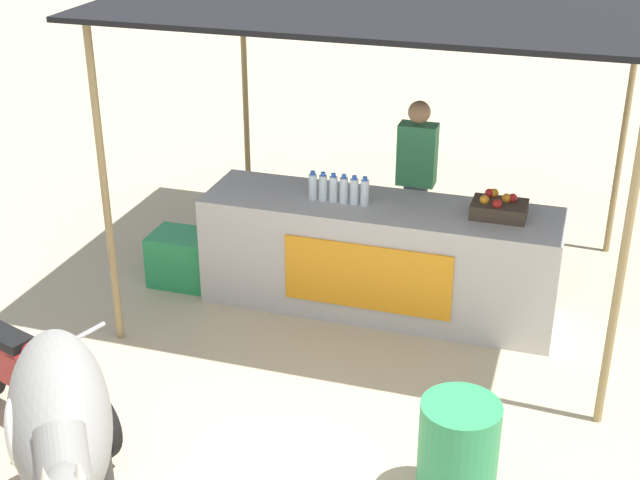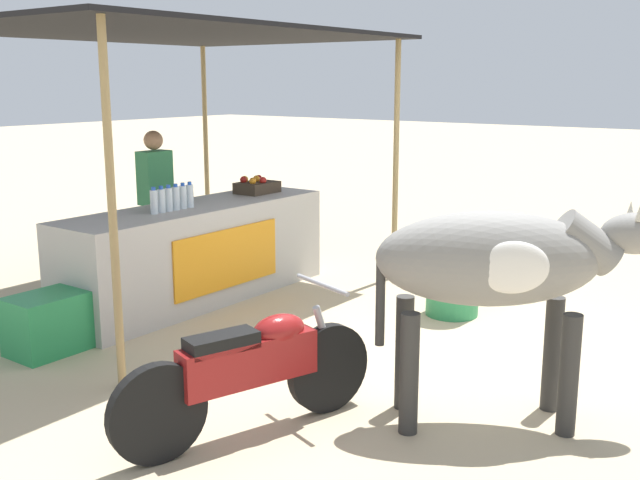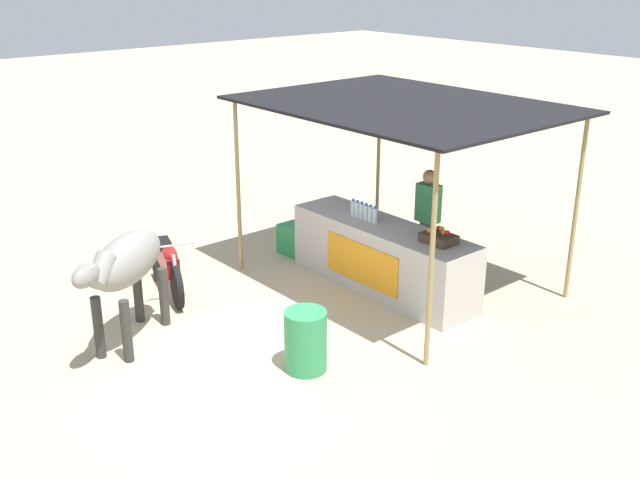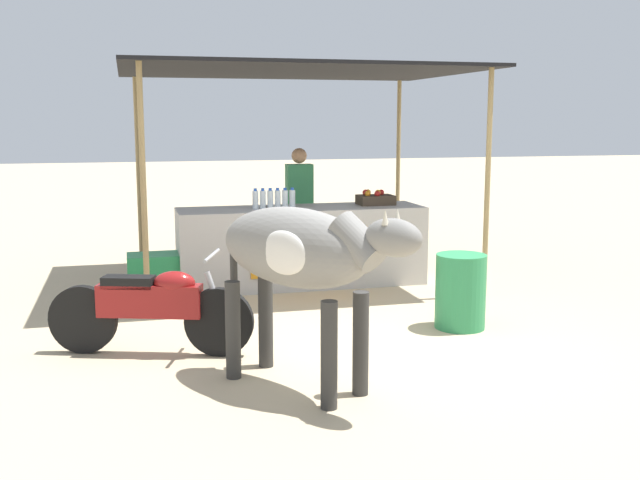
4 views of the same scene
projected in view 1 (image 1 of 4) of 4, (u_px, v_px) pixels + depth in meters
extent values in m
plane|color=tan|center=(297.00, 461.00, 5.91)|extent=(60.00, 60.00, 0.00)
cube|color=#B2ADA8|center=(379.00, 256.00, 7.60)|extent=(3.00, 0.80, 0.96)
cube|color=orange|center=(367.00, 278.00, 7.25)|extent=(1.40, 0.02, 0.58)
cylinder|color=#997F51|center=(105.00, 190.00, 6.78)|extent=(0.06, 0.06, 2.61)
cylinder|color=#997F51|center=(624.00, 256.00, 5.75)|extent=(0.06, 0.06, 2.61)
cylinder|color=#997F51|center=(245.00, 91.00, 9.26)|extent=(0.06, 0.06, 2.61)
cylinder|color=#997F51|center=(625.00, 124.00, 8.24)|extent=(0.06, 0.06, 2.61)
cylinder|color=silver|center=(313.00, 187.00, 7.46)|extent=(0.07, 0.07, 0.22)
cylinder|color=blue|center=(313.00, 173.00, 7.41)|extent=(0.04, 0.04, 0.03)
cylinder|color=silver|center=(323.00, 188.00, 7.44)|extent=(0.07, 0.07, 0.22)
cylinder|color=blue|center=(323.00, 174.00, 7.38)|extent=(0.04, 0.04, 0.03)
cylinder|color=silver|center=(333.00, 189.00, 7.41)|extent=(0.07, 0.07, 0.22)
cylinder|color=blue|center=(333.00, 175.00, 7.36)|extent=(0.04, 0.04, 0.03)
cylinder|color=silver|center=(344.00, 190.00, 7.39)|extent=(0.07, 0.07, 0.22)
cylinder|color=blue|center=(344.00, 176.00, 7.33)|extent=(0.04, 0.04, 0.03)
cylinder|color=silver|center=(354.00, 192.00, 7.36)|extent=(0.07, 0.07, 0.22)
cylinder|color=blue|center=(354.00, 177.00, 7.31)|extent=(0.04, 0.04, 0.03)
cylinder|color=silver|center=(365.00, 193.00, 7.34)|extent=(0.07, 0.07, 0.22)
cylinder|color=blue|center=(365.00, 179.00, 7.28)|extent=(0.04, 0.04, 0.03)
cube|color=#3F3326|center=(499.00, 209.00, 7.15)|extent=(0.44, 0.32, 0.12)
sphere|color=orange|center=(484.00, 200.00, 7.11)|extent=(0.08, 0.08, 0.08)
sphere|color=orange|center=(506.00, 198.00, 7.14)|extent=(0.08, 0.08, 0.08)
sphere|color=#B21E19|center=(513.00, 198.00, 7.14)|extent=(0.08, 0.08, 0.08)
sphere|color=#B21E19|center=(489.00, 193.00, 7.23)|extent=(0.08, 0.08, 0.08)
sphere|color=orange|center=(494.00, 193.00, 7.23)|extent=(0.08, 0.08, 0.08)
sphere|color=#B21E19|center=(497.00, 204.00, 7.03)|extent=(0.08, 0.08, 0.08)
cylinder|color=#383842|center=(414.00, 228.00, 8.22)|extent=(0.22, 0.22, 0.88)
cube|color=#337F4C|center=(417.00, 154.00, 7.92)|extent=(0.34, 0.20, 0.56)
sphere|color=#A87A56|center=(419.00, 112.00, 7.75)|extent=(0.20, 0.20, 0.20)
cube|color=#268C4C|center=(185.00, 259.00, 8.10)|extent=(0.60, 0.44, 0.48)
cylinder|color=#2D8C51|center=(458.00, 455.00, 5.40)|extent=(0.49, 0.49, 0.73)
ellipsoid|color=gray|center=(60.00, 413.00, 4.60)|extent=(1.23, 1.44, 0.60)
cylinder|color=#302F2D|center=(101.00, 454.00, 5.36)|extent=(0.12, 0.12, 0.78)
cylinder|color=#302F2D|center=(38.00, 466.00, 5.26)|extent=(0.12, 0.12, 0.78)
cylinder|color=gray|center=(64.00, 469.00, 4.04)|extent=(0.45, 0.51, 0.41)
cone|color=beige|center=(79.00, 469.00, 3.73)|extent=(0.05, 0.05, 0.10)
cone|color=beige|center=(44.00, 476.00, 3.69)|extent=(0.05, 0.05, 0.10)
cylinder|color=#302F2D|center=(60.00, 386.00, 5.29)|extent=(0.06, 0.06, 0.60)
ellipsoid|color=silver|center=(15.00, 432.00, 4.45)|extent=(0.33, 0.42, 0.32)
cylinder|color=black|center=(86.00, 420.00, 5.82)|extent=(0.59, 0.27, 0.60)
cube|color=maroon|center=(24.00, 367.00, 6.06)|extent=(0.91, 0.46, 0.28)
ellipsoid|color=maroon|center=(42.00, 357.00, 5.88)|extent=(0.40, 0.30, 0.20)
cube|color=black|center=(4.00, 338.00, 6.09)|extent=(0.47, 0.31, 0.10)
cylinder|color=#99999E|center=(71.00, 342.00, 5.60)|extent=(0.20, 0.53, 0.03)
cylinder|color=#99999E|center=(81.00, 393.00, 5.75)|extent=(0.21, 0.11, 0.49)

